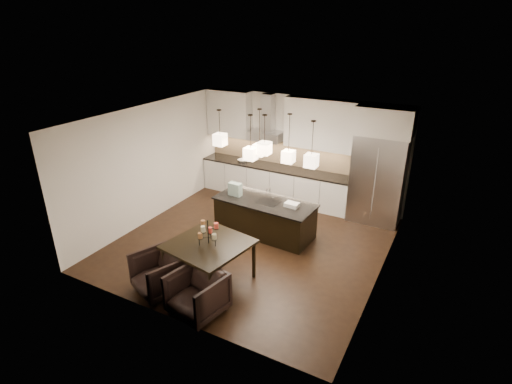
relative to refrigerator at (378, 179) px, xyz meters
The scene contains 37 objects.
floor 3.35m from the refrigerator, 131.42° to the right, with size 5.50×5.50×0.02m, color black.
ceiling 3.62m from the refrigerator, 131.42° to the right, with size 5.50×5.50×0.02m, color white.
wall_back 2.16m from the refrigerator, 169.74° to the left, with size 5.50×0.02×2.80m, color silver.
wall_front 5.56m from the refrigerator, 112.22° to the right, with size 5.50×0.02×2.80m, color silver.
wall_left 5.42m from the refrigerator, 153.91° to the right, with size 0.02×5.50×2.80m, color silver.
wall_right 2.49m from the refrigerator, 74.50° to the right, with size 0.02×5.50×2.80m, color silver.
refrigerator is the anchor object (origin of this frame).
fridge_panel 1.40m from the refrigerator, ahead, with size 1.26×0.72×0.65m, color silver.
lower_cabinets 2.80m from the refrigerator, behind, with size 4.21×0.62×0.88m, color silver.
countertop 2.73m from the refrigerator, behind, with size 4.21×0.66×0.04m, color black.
backsplash 2.75m from the refrigerator, behind, with size 4.21×0.02×0.63m, color tan.
upper_cab_left 4.35m from the refrigerator, behind, with size 1.25×0.35×1.25m, color silver.
upper_cab_right 1.91m from the refrigerator, behind, with size 1.86×0.35×1.25m, color silver.
hood_canopy 3.09m from the refrigerator, behind, with size 0.90×0.52×0.24m, color #B7B7BA.
hood_chimney 3.28m from the refrigerator, behind, with size 0.30×0.28×0.96m, color #B7B7BA.
fruit_bowl 3.69m from the refrigerator, behind, with size 0.26×0.26×0.06m, color silver.
island_body 2.85m from the refrigerator, 138.13° to the right, with size 2.21×0.88×0.78m, color black.
island_top 2.78m from the refrigerator, 138.13° to the right, with size 2.28×0.95×0.04m, color black.
faucet 2.64m from the refrigerator, 138.10° to the right, with size 0.09×0.21×0.34m, color silver, non-canonical shape.
tote_bag 3.38m from the refrigerator, 146.13° to the right, with size 0.30×0.16×0.30m, color #214F39.
food_container 2.32m from the refrigerator, 127.54° to the right, with size 0.30×0.21×0.09m, color silver.
dining_table 4.54m from the refrigerator, 118.41° to the right, with size 1.33×1.33×0.80m, color black, non-canonical shape.
candelabra 4.49m from the refrigerator, 118.41° to the right, with size 0.38×0.38×0.47m, color black, non-canonical shape.
candle_a 4.44m from the refrigerator, 116.59° to the right, with size 0.08×0.08×0.11m, color beige.
candle_b 4.39m from the refrigerator, 119.87° to the right, with size 0.08×0.08×0.11m, color #E24637.
candle_c 4.63m from the refrigerator, 118.78° to the right, with size 0.08×0.08×0.11m, color #A66A3C.
candle_d 4.36m from the refrigerator, 117.36° to the right, with size 0.08×0.08×0.11m, color #E24637.
candle_e 4.51m from the refrigerator, 120.16° to the right, with size 0.08×0.08×0.11m, color #A66A3C.
candle_f 4.61m from the refrigerator, 117.61° to the right, with size 0.08×0.08×0.11m, color beige.
armchair_left 5.45m from the refrigerator, 120.60° to the right, with size 0.81×0.83×0.76m, color black.
armchair_right 5.18m from the refrigerator, 110.45° to the right, with size 0.82×0.84×0.76m, color black.
pendant_a 3.83m from the refrigerator, 146.24° to the right, with size 0.24×0.24×0.26m, color #FCDBAE.
pendant_b 2.93m from the refrigerator, 146.28° to the right, with size 0.24×0.24×0.26m, color #FCDBAE.
pendant_c 3.01m from the refrigerator, 134.53° to the right, with size 0.24×0.24×0.26m, color #FCDBAE.
pendant_d 2.46m from the refrigerator, 132.93° to the right, with size 0.24×0.24×0.26m, color #FCDBAE.
pendant_e 2.44m from the refrigerator, 114.70° to the right, with size 0.24×0.24×0.26m, color #FCDBAE.
pendant_f 3.24m from the refrigerator, 136.13° to the right, with size 0.24×0.24×0.26m, color #FCDBAE.
Camera 1 is at (3.70, -6.71, 4.53)m, focal length 28.00 mm.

